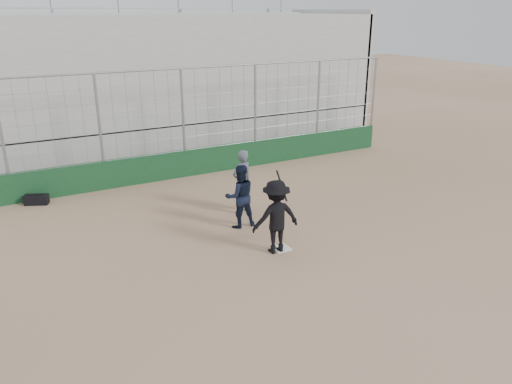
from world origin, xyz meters
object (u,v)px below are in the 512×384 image
equipment_bag (36,200)px  umpire (242,185)px  catcher_crouched (240,207)px  batter_at_plate (276,217)px

equipment_bag → umpire: bearing=-34.2°
catcher_crouched → batter_at_plate: bearing=-86.7°
umpire → equipment_bag: umpire is taller
umpire → equipment_bag: bearing=-51.9°
umpire → equipment_bag: (-5.58, 3.79, -0.74)m
equipment_bag → batter_at_plate: bearing=-52.0°
catcher_crouched → umpire: (0.55, 0.96, 0.28)m
batter_at_plate → equipment_bag: size_ratio=2.59×
catcher_crouched → umpire: size_ratio=0.70×
batter_at_plate → catcher_crouched: (-0.10, 1.83, -0.35)m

